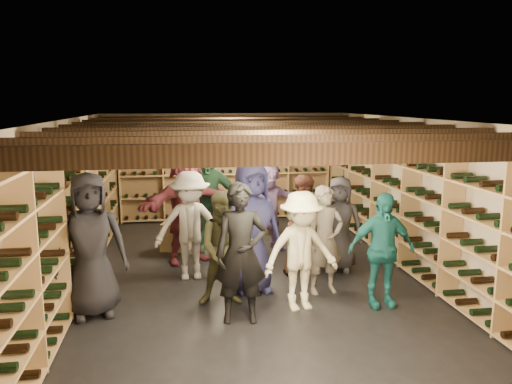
{
  "coord_description": "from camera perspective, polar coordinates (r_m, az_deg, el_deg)",
  "views": [
    {
      "loc": [
        -1.07,
        -7.34,
        2.67
      ],
      "look_at": [
        0.11,
        0.2,
        1.28
      ],
      "focal_mm": 35.0,
      "sensor_mm": 36.0,
      "label": 1
    }
  ],
  "objects": [
    {
      "name": "person_5",
      "position": [
        8.36,
        -7.9,
        -1.59
      ],
      "size": [
        1.85,
        1.19,
        1.91
      ],
      "primitive_type": "imported",
      "rotation": [
        0.0,
        0.0,
        0.39
      ],
      "color": "brown",
      "rests_on": "ground"
    },
    {
      "name": "crate_stack_right",
      "position": [
        10.22,
        0.06,
        -2.82
      ],
      "size": [
        0.56,
        0.43,
        0.68
      ],
      "rotation": [
        0.0,
        0.0,
        -0.21
      ],
      "color": "tan",
      "rests_on": "ground"
    },
    {
      "name": "ground",
      "position": [
        7.88,
        -0.57,
        -9.45
      ],
      "size": [
        8.0,
        8.0,
        0.0
      ],
      "primitive_type": "plane",
      "color": "black",
      "rests_on": "ground"
    },
    {
      "name": "person_8",
      "position": [
        7.83,
        5.74,
        -3.67
      ],
      "size": [
        0.92,
        0.83,
        1.56
      ],
      "primitive_type": "imported",
      "rotation": [
        0.0,
        0.0,
        0.39
      ],
      "color": "#4A271C",
      "rests_on": "ground"
    },
    {
      "name": "wine_rack_right",
      "position": [
        8.35,
        17.16,
        -1.13
      ],
      "size": [
        0.32,
        7.5,
        2.15
      ],
      "color": "tan",
      "rests_on": "ground"
    },
    {
      "name": "person_3",
      "position": [
        6.45,
        5.16,
        -6.76
      ],
      "size": [
        1.08,
        0.73,
        1.55
      ],
      "primitive_type": "imported",
      "rotation": [
        0.0,
        0.0,
        0.16
      ],
      "color": "beige",
      "rests_on": "ground"
    },
    {
      "name": "person_4",
      "position": [
        6.75,
        14.15,
        -6.41
      ],
      "size": [
        0.9,
        0.39,
        1.52
      ],
      "primitive_type": "imported",
      "rotation": [
        0.0,
        0.0,
        -0.02
      ],
      "color": "#1C6D6D",
      "rests_on": "ground"
    },
    {
      "name": "person_2",
      "position": [
        6.6,
        -3.48,
        -6.46
      ],
      "size": [
        0.8,
        0.65,
        1.53
      ],
      "primitive_type": "imported",
      "rotation": [
        0.0,
        0.0,
        -0.1
      ],
      "color": "brown",
      "rests_on": "ground"
    },
    {
      "name": "wine_rack_back",
      "position": [
        11.33,
        -3.4,
        2.24
      ],
      "size": [
        4.7,
        0.3,
        2.15
      ],
      "color": "tan",
      "rests_on": "ground"
    },
    {
      "name": "person_9",
      "position": [
        7.57,
        -7.54,
        -3.85
      ],
      "size": [
        1.08,
        0.64,
        1.65
      ],
      "primitive_type": "imported",
      "rotation": [
        0.0,
        0.0,
        0.03
      ],
      "color": "#AEAA9F",
      "rests_on": "ground"
    },
    {
      "name": "wine_rack_left",
      "position": [
        7.66,
        -20.0,
        -2.31
      ],
      "size": [
        0.32,
        7.5,
        2.15
      ],
      "color": "tan",
      "rests_on": "ground"
    },
    {
      "name": "ceiling",
      "position": [
        7.42,
        -0.6,
        8.26
      ],
      "size": [
        5.5,
        8.0,
        0.01
      ],
      "primitive_type": "cube",
      "color": "beige",
      "rests_on": "walls"
    },
    {
      "name": "person_1",
      "position": [
        6.05,
        -1.73,
        -7.04
      ],
      "size": [
        0.66,
        0.46,
        1.73
      ],
      "primitive_type": "imported",
      "rotation": [
        0.0,
        0.0,
        -0.08
      ],
      "color": "black",
      "rests_on": "ground"
    },
    {
      "name": "person_7",
      "position": [
        7.04,
        7.89,
        -5.46
      ],
      "size": [
        0.61,
        0.46,
        1.53
      ],
      "primitive_type": "imported",
      "rotation": [
        0.0,
        0.0,
        0.17
      ],
      "color": "gray",
      "rests_on": "ground"
    },
    {
      "name": "person_12",
      "position": [
        8.03,
        9.47,
        -3.61
      ],
      "size": [
        0.86,
        0.71,
        1.51
      ],
      "primitive_type": "imported",
      "rotation": [
        0.0,
        0.0,
        -0.37
      ],
      "color": "#37363C",
      "rests_on": "ground"
    },
    {
      "name": "crate_loose",
      "position": [
        9.99,
        -3.64,
        -4.67
      ],
      "size": [
        0.59,
        0.5,
        0.17
      ],
      "primitive_type": "cube",
      "rotation": [
        0.0,
        0.0,
        0.4
      ],
      "color": "tan",
      "rests_on": "ground"
    },
    {
      "name": "ceiling_joists",
      "position": [
        7.43,
        -0.6,
        7.18
      ],
      "size": [
        5.4,
        7.12,
        0.18
      ],
      "color": "black",
      "rests_on": "ground"
    },
    {
      "name": "person_11",
      "position": [
        8.92,
        1.27,
        -1.52
      ],
      "size": [
        1.63,
        0.9,
        1.67
      ],
      "primitive_type": "imported",
      "rotation": [
        0.0,
        0.0,
        0.28
      ],
      "color": "slate",
      "rests_on": "ground"
    },
    {
      "name": "crate_stack_left",
      "position": [
        9.17,
        -9.08,
        -5.04
      ],
      "size": [
        0.57,
        0.45,
        0.51
      ],
      "rotation": [
        0.0,
        0.0,
        -0.27
      ],
      "color": "tan",
      "rests_on": "ground"
    },
    {
      "name": "person_6",
      "position": [
        6.97,
        -0.54,
        -4.15
      ],
      "size": [
        1.03,
        0.81,
        1.85
      ],
      "primitive_type": "imported",
      "rotation": [
        0.0,
        0.0,
        0.27
      ],
      "color": "#1F1F44",
      "rests_on": "ground"
    },
    {
      "name": "person_0",
      "position": [
        6.54,
        -18.41,
        -5.78
      ],
      "size": [
        1.0,
        0.76,
        1.83
      ],
      "primitive_type": "imported",
      "rotation": [
        0.0,
        0.0,
        0.22
      ],
      "color": "black",
      "rests_on": "ground"
    },
    {
      "name": "person_10",
      "position": [
        8.82,
        -5.56,
        -1.0
      ],
      "size": [
        1.16,
        0.61,
        1.88
      ],
      "primitive_type": "imported",
      "rotation": [
        0.0,
        0.0,
        -0.14
      ],
      "color": "#265135",
      "rests_on": "ground"
    },
    {
      "name": "walls",
      "position": [
        7.56,
        -0.59,
        -0.86
      ],
      "size": [
        5.52,
        8.02,
        2.4
      ],
      "color": "#BEAE94",
      "rests_on": "ground"
    }
  ]
}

